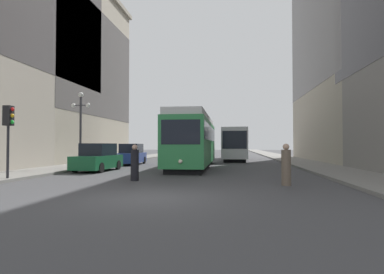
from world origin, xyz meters
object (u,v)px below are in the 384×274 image
Objects in this scene: parked_car_left_near at (131,155)px; parked_car_left_mid at (98,158)px; pedestrian_crossing_far at (286,166)px; lamp_post_left_near at (81,118)px; transit_bus at (235,143)px; traffic_light_near_left at (9,122)px; pedestrian_crossing_near at (135,164)px; streetcar at (194,140)px.

parked_car_left_near is 1.02× the size of parked_car_left_mid.
lamp_post_left_near is (-12.98, 7.42, 2.84)m from pedestrian_crossing_far.
transit_bus is 19.05m from parked_car_left_mid.
parked_car_left_near and parked_car_left_mid have the same top height.
pedestrian_crossing_near is at bearing 9.80° from traffic_light_near_left.
transit_bus is 7.29× the size of pedestrian_crossing_far.
traffic_light_near_left is (-7.55, -10.44, 0.68)m from streetcar.
traffic_light_near_left reaches higher than pedestrian_crossing_far.
streetcar is 11.61m from pedestrian_crossing_far.
streetcar is 3.98× the size of traffic_light_near_left.
streetcar is 12.90m from traffic_light_near_left.
parked_car_left_near is at bearing 82.73° from traffic_light_near_left.
transit_bus is 19.00m from lamp_post_left_near.
parked_car_left_mid is at bearing -41.67° from pedestrian_crossing_far.
pedestrian_crossing_near is at bearing -100.90° from streetcar.
parked_car_left_mid is at bearing -93.09° from parked_car_left_near.
streetcar is at bearing 21.35° from pedestrian_crossing_near.
traffic_light_near_left is at bearing -100.38° from parked_car_left_near.
pedestrian_crossing_far is at bearing -84.02° from transit_bus.
lamp_post_left_near is (-7.77, -2.87, 1.56)m from streetcar.
lamp_post_left_near is at bearing 91.65° from traffic_light_near_left.
pedestrian_crossing_near is at bearing -74.21° from parked_car_left_near.
traffic_light_near_left is (-10.83, -22.93, 0.84)m from transit_bus.
lamp_post_left_near is (-1.90, -5.61, 2.82)m from parked_car_left_near.
parked_car_left_mid is 6.76m from traffic_light_near_left.
parked_car_left_mid is 6.69m from pedestrian_crossing_near.
streetcar is 3.12× the size of parked_car_left_mid.
transit_bus is at bearing 74.59° from streetcar.
pedestrian_crossing_far is (1.93, -22.79, -1.12)m from transit_bus.
streetcar is at bearing 20.30° from lamp_post_left_near.
transit_bus is at bearing 43.69° from parked_car_left_near.
transit_bus is 22.51m from pedestrian_crossing_near.
pedestrian_crossing_near is at bearing -101.67° from transit_bus.
transit_bus is at bearing 18.75° from pedestrian_crossing_near.
parked_car_left_mid is 0.82× the size of lamp_post_left_near.
parked_car_left_mid is 3.65m from lamp_post_left_near.
transit_bus is at bearing 54.27° from lamp_post_left_near.
traffic_light_near_left is at bearing -126.55° from streetcar.
traffic_light_near_left reaches higher than transit_bus.
pedestrian_crossing_far is at bearing -26.98° from parked_car_left_mid.
pedestrian_crossing_far is (6.91, -0.87, 0.02)m from pedestrian_crossing_near.
pedestrian_crossing_far is at bearing -52.75° from parked_car_left_near.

